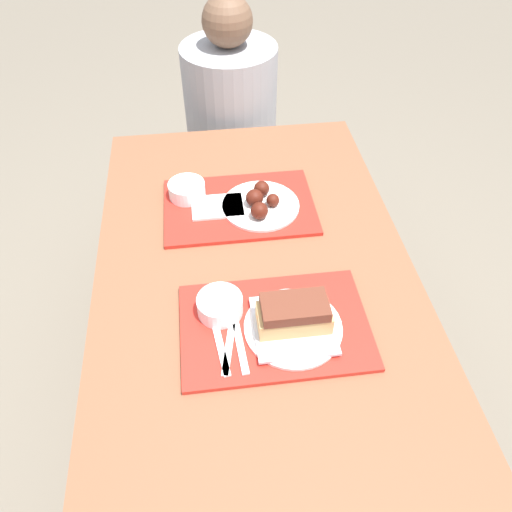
{
  "coord_description": "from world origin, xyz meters",
  "views": [
    {
      "loc": [
        -0.11,
        -0.85,
        1.68
      ],
      "look_at": [
        0.0,
        0.03,
        0.77
      ],
      "focal_mm": 35.0,
      "sensor_mm": 36.0,
      "label": 1
    }
  ],
  "objects": [
    {
      "name": "ground_plane",
      "position": [
        0.0,
        0.0,
        0.0
      ],
      "size": [
        12.0,
        12.0,
        0.0
      ],
      "primitive_type": "plane",
      "color": "#706656"
    },
    {
      "name": "picnic_table",
      "position": [
        0.0,
        0.0,
        0.63
      ],
      "size": [
        0.82,
        1.4,
        0.73
      ],
      "color": "brown",
      "rests_on": "ground_plane"
    },
    {
      "name": "picnic_bench_far",
      "position": [
        0.0,
        0.92,
        0.36
      ],
      "size": [
        0.78,
        0.28,
        0.43
      ],
      "color": "brown",
      "rests_on": "ground_plane"
    },
    {
      "name": "tray_near",
      "position": [
        0.02,
        -0.17,
        0.74
      ],
      "size": [
        0.44,
        0.29,
        0.01
      ],
      "color": "red",
      "rests_on": "picnic_table"
    },
    {
      "name": "tray_far",
      "position": [
        -0.02,
        0.27,
        0.74
      ],
      "size": [
        0.44,
        0.29,
        0.01
      ],
      "color": "red",
      "rests_on": "picnic_table"
    },
    {
      "name": "bowl_coleslaw_near",
      "position": [
        -0.1,
        -0.11,
        0.77
      ],
      "size": [
        0.11,
        0.11,
        0.05
      ],
      "color": "white",
      "rests_on": "tray_near"
    },
    {
      "name": "brisket_sandwich_plate",
      "position": [
        0.06,
        -0.18,
        0.78
      ],
      "size": [
        0.23,
        0.23,
        0.09
      ],
      "color": "white",
      "rests_on": "tray_near"
    },
    {
      "name": "plastic_fork_near",
      "position": [
        -0.09,
        -0.21,
        0.75
      ],
      "size": [
        0.05,
        0.17,
        0.0
      ],
      "color": "white",
      "rests_on": "tray_near"
    },
    {
      "name": "plastic_knife_near",
      "position": [
        -0.06,
        -0.21,
        0.75
      ],
      "size": [
        0.03,
        0.17,
        0.0
      ],
      "color": "white",
      "rests_on": "tray_near"
    },
    {
      "name": "plastic_spoon_near",
      "position": [
        -0.11,
        -0.21,
        0.75
      ],
      "size": [
        0.04,
        0.17,
        0.0
      ],
      "color": "white",
      "rests_on": "tray_near"
    },
    {
      "name": "condiment_packet",
      "position": [
        0.0,
        -0.1,
        0.75
      ],
      "size": [
        0.04,
        0.03,
        0.01
      ],
      "color": "#3F3F47",
      "rests_on": "tray_near"
    },
    {
      "name": "bowl_coleslaw_far",
      "position": [
        -0.16,
        0.33,
        0.77
      ],
      "size": [
        0.11,
        0.11,
        0.05
      ],
      "color": "white",
      "rests_on": "tray_far"
    },
    {
      "name": "wings_plate_far",
      "position": [
        0.04,
        0.25,
        0.76
      ],
      "size": [
        0.22,
        0.22,
        0.06
      ],
      "color": "white",
      "rests_on": "tray_far"
    },
    {
      "name": "napkin_far",
      "position": [
        -0.08,
        0.26,
        0.75
      ],
      "size": [
        0.15,
        0.1,
        0.01
      ],
      "color": "white",
      "rests_on": "tray_far"
    },
    {
      "name": "person_seated_across",
      "position": [
        0.02,
        0.92,
        0.71
      ],
      "size": [
        0.36,
        0.36,
        0.68
      ],
      "color": "#9E9EA3",
      "rests_on": "picnic_bench_far"
    }
  ]
}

